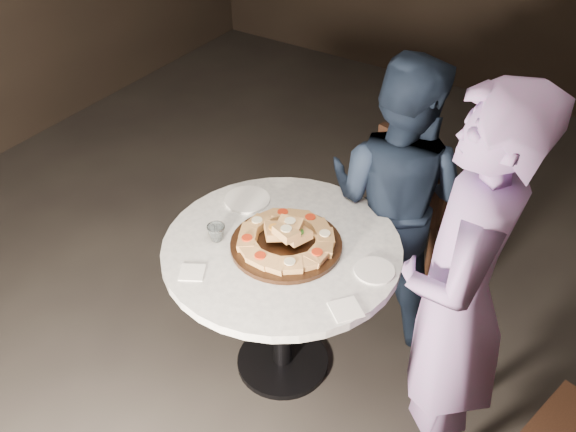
{
  "coord_description": "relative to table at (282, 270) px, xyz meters",
  "views": [
    {
      "loc": [
        1.13,
        -1.82,
        2.63
      ],
      "look_at": [
        -0.06,
        0.03,
        0.93
      ],
      "focal_mm": 40.0,
      "sensor_mm": 36.0,
      "label": 1
    }
  ],
  "objects": [
    {
      "name": "napkin_far",
      "position": [
        0.43,
        -0.19,
        0.15
      ],
      "size": [
        0.16,
        0.16,
        0.01
      ],
      "primitive_type": "cube",
      "rotation": [
        0.0,
        0.0,
        -0.68
      ],
      "color": "white",
      "rests_on": "table"
    },
    {
      "name": "water_glass",
      "position": [
        -0.27,
        -0.12,
        0.19
      ],
      "size": [
        0.08,
        0.08,
        0.08
      ],
      "primitive_type": "imported",
      "rotation": [
        0.0,
        0.0,
        -0.03
      ],
      "color": "silver",
      "rests_on": "table"
    },
    {
      "name": "floor",
      "position": [
        0.06,
        0.02,
        -0.65
      ],
      "size": [
        7.0,
        7.0,
        0.0
      ],
      "primitive_type": "plane",
      "color": "black",
      "rests_on": "ground"
    },
    {
      "name": "diner_teal",
      "position": [
        0.8,
        -0.01,
        0.25
      ],
      "size": [
        0.56,
        0.73,
        1.81
      ],
      "primitive_type": "imported",
      "rotation": [
        0.0,
        0.0,
        -1.37
      ],
      "color": "slate",
      "rests_on": "ground"
    },
    {
      "name": "diner_navy",
      "position": [
        0.25,
        0.64,
        0.11
      ],
      "size": [
        0.75,
        0.59,
        1.53
      ],
      "primitive_type": "imported",
      "rotation": [
        0.0,
        0.0,
        3.13
      ],
      "color": "black",
      "rests_on": "ground"
    },
    {
      "name": "focaccia_pile",
      "position": [
        0.02,
        0.0,
        0.2
      ],
      "size": [
        0.45,
        0.43,
        0.12
      ],
      "rotation": [
        0.0,
        0.0,
        -0.12
      ],
      "color": "#BC8549",
      "rests_on": "serving_board"
    },
    {
      "name": "napkin_near",
      "position": [
        -0.22,
        -0.35,
        0.15
      ],
      "size": [
        0.14,
        0.14,
        0.01
      ],
      "primitive_type": "cube",
      "rotation": [
        0.0,
        0.0,
        0.52
      ],
      "color": "white",
      "rests_on": "table"
    },
    {
      "name": "plate_left",
      "position": [
        -0.32,
        0.19,
        0.16
      ],
      "size": [
        0.27,
        0.27,
        0.01
      ],
      "primitive_type": "cylinder",
      "rotation": [
        0.0,
        0.0,
        0.28
      ],
      "color": "white",
      "rests_on": "table"
    },
    {
      "name": "serving_board",
      "position": [
        0.02,
        0.0,
        0.16
      ],
      "size": [
        0.65,
        0.65,
        0.02
      ],
      "primitive_type": "cylinder",
      "rotation": [
        0.0,
        0.0,
        0.39
      ],
      "color": "black",
      "rests_on": "table"
    },
    {
      "name": "plate_right",
      "position": [
        0.42,
        0.07,
        0.15
      ],
      "size": [
        0.21,
        0.21,
        0.01
      ],
      "primitive_type": "cylinder",
      "rotation": [
        0.0,
        0.0,
        0.29
      ],
      "color": "white",
      "rests_on": "table"
    },
    {
      "name": "table",
      "position": [
        0.0,
        0.0,
        0.0
      ],
      "size": [
        1.32,
        1.32,
        0.8
      ],
      "rotation": [
        0.0,
        0.0,
        -0.28
      ],
      "color": "black",
      "rests_on": "ground"
    },
    {
      "name": "chair_far",
      "position": [
        0.23,
        1.06,
        -0.11
      ],
      "size": [
        0.54,
        0.55,
        0.94
      ],
      "rotation": [
        0.0,
        0.0,
        2.9
      ],
      "color": "black",
      "rests_on": "ground"
    }
  ]
}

